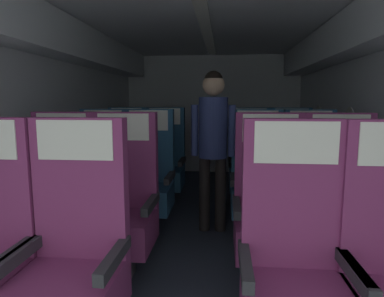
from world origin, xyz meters
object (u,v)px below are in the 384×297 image
at_px(seat_b_right_window, 269,213).
at_px(seat_d_right_window, 250,166).
at_px(seat_c_left_aisle, 148,181).
at_px(seat_d_left_window, 126,164).
at_px(seat_b_left_aisle, 122,208).
at_px(seat_c_right_aisle, 310,185).
at_px(seat_c_right_window, 257,184).
at_px(seat_b_right_aisle, 339,215).
at_px(seat_d_left_aisle, 164,165).
at_px(seat_d_right_aisle, 291,167).
at_px(seat_a_right_window, 294,272).
at_px(seat_b_left_window, 60,206).
at_px(flight_attendant, 213,135).
at_px(seat_a_left_aisle, 73,262).
at_px(seat_c_left_window, 102,180).

height_order(seat_b_right_window, seat_d_right_window, same).
distance_m(seat_c_left_aisle, seat_d_left_window, 0.99).
relative_size(seat_b_left_aisle, seat_d_left_window, 1.00).
xyz_separation_m(seat_c_right_aisle, seat_c_right_window, (-0.50, -0.01, 0.00)).
xyz_separation_m(seat_c_right_aisle, seat_d_right_window, (-0.50, 0.84, 0.00)).
distance_m(seat_b_right_aisle, seat_d_left_aisle, 2.29).
height_order(seat_b_right_window, seat_c_right_window, same).
bearing_deg(seat_d_right_aisle, seat_c_left_aisle, -151.34).
bearing_deg(seat_d_left_aisle, seat_d_right_window, 0.26).
bearing_deg(seat_b_left_aisle, seat_c_right_aisle, 28.27).
bearing_deg(seat_b_left_aisle, seat_c_left_aisle, 89.82).
xyz_separation_m(seat_b_right_aisle, seat_c_right_aisle, (0.01, 0.85, 0.00)).
relative_size(seat_b_right_window, seat_d_right_aisle, 1.00).
height_order(seat_a_right_window, seat_b_left_aisle, same).
height_order(seat_c_right_window, seat_d_right_aisle, same).
xyz_separation_m(seat_b_left_window, flight_attendant, (1.13, 0.90, 0.47)).
bearing_deg(seat_d_right_window, seat_a_left_aisle, -112.80).
height_order(seat_c_right_aisle, seat_d_left_window, same).
xyz_separation_m(seat_b_right_aisle, seat_c_left_window, (-2.03, 0.85, 0.00)).
xyz_separation_m(seat_d_left_window, seat_d_left_aisle, (0.49, -0.01, 0.00)).
bearing_deg(seat_c_left_window, seat_b_right_aisle, -22.69).
distance_m(seat_c_left_window, seat_d_right_window, 1.75).
distance_m(seat_b_left_window, seat_d_left_window, 1.70).
relative_size(seat_b_left_window, seat_b_right_window, 1.00).
bearing_deg(seat_b_left_window, seat_c_left_aisle, 59.78).
height_order(seat_b_right_aisle, seat_d_right_aisle, same).
relative_size(seat_b_right_window, flight_attendant, 0.77).
bearing_deg(seat_d_right_aisle, flight_attendant, -139.49).
distance_m(seat_b_right_aisle, flight_attendant, 1.37).
distance_m(seat_a_left_aisle, seat_d_left_window, 2.58).
bearing_deg(seat_d_right_aisle, seat_d_right_window, 179.16).
bearing_deg(seat_a_right_window, seat_d_right_window, 90.37).
distance_m(seat_c_right_window, seat_d_left_window, 1.77).
xyz_separation_m(seat_c_left_window, seat_d_left_aisle, (0.48, 0.85, 0.00)).
xyz_separation_m(seat_b_right_aisle, flight_attendant, (-0.92, 0.91, 0.47)).
height_order(seat_a_left_aisle, flight_attendant, flight_attendant).
relative_size(seat_c_left_window, seat_c_right_window, 1.00).
xyz_separation_m(seat_b_right_window, seat_d_left_aisle, (-1.06, 1.69, 0.00)).
bearing_deg(seat_b_left_window, seat_b_left_aisle, -0.09).
height_order(seat_a_left_aisle, seat_a_right_window, same).
distance_m(seat_d_left_window, seat_d_right_window, 1.55).
distance_m(seat_c_right_window, seat_d_right_aisle, 0.98).
height_order(seat_b_left_aisle, seat_c_left_aisle, same).
xyz_separation_m(seat_a_right_window, seat_b_right_aisle, (0.48, 0.82, 0.00)).
bearing_deg(seat_b_right_window, seat_c_right_window, 90.36).
bearing_deg(seat_d_left_aisle, seat_d_right_aisle, -0.09).
xyz_separation_m(seat_c_right_aisle, seat_d_left_window, (-2.05, 0.85, 0.00)).
distance_m(seat_b_left_aisle, seat_b_right_window, 1.08).
height_order(seat_b_left_window, seat_d_left_window, same).
height_order(seat_d_right_aisle, seat_d_right_window, same).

